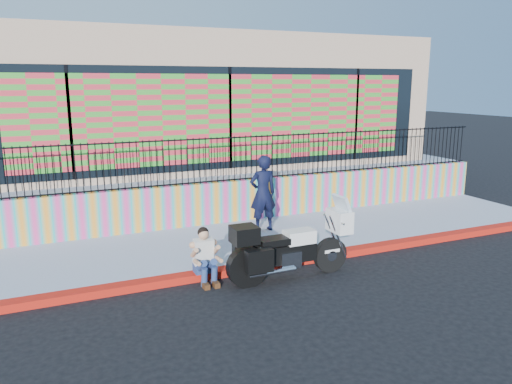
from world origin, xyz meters
TOP-DOWN VIEW (x-y plane):
  - ground at (0.00, 0.00)m, footprint 90.00×90.00m
  - red_curb at (0.00, 0.00)m, footprint 16.00×0.30m
  - sidewalk at (0.00, 1.65)m, footprint 16.00×3.00m
  - mural_wall at (0.00, 3.25)m, footprint 16.00×0.20m
  - metal_fence at (0.00, 3.25)m, footprint 15.80×0.04m
  - elevated_platform at (0.00, 8.35)m, footprint 16.00×10.00m
  - storefront_building at (0.00, 8.13)m, footprint 14.00×8.06m
  - police_motorcycle at (-0.63, -0.69)m, footprint 2.57×0.85m
  - police_officer at (0.09, 2.11)m, footprint 0.71×0.47m
  - seated_man at (-2.18, -0.21)m, footprint 0.54×0.71m

SIDE VIEW (x-z plane):
  - ground at x=0.00m, z-range 0.00..0.00m
  - red_curb at x=0.00m, z-range 0.00..0.15m
  - sidewalk at x=0.00m, z-range 0.00..0.15m
  - seated_man at x=-2.18m, z-range -0.08..0.98m
  - elevated_platform at x=0.00m, z-range 0.00..1.25m
  - police_motorcycle at x=-0.63m, z-range -0.13..1.47m
  - mural_wall at x=0.00m, z-range 0.15..1.25m
  - police_officer at x=0.09m, z-range 0.15..2.07m
  - metal_fence at x=0.00m, z-range 1.25..2.45m
  - storefront_building at x=0.00m, z-range 1.25..5.25m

